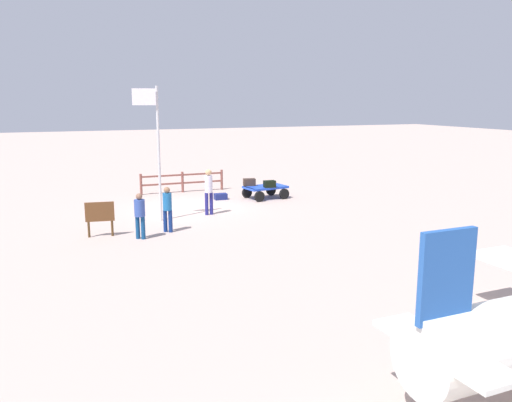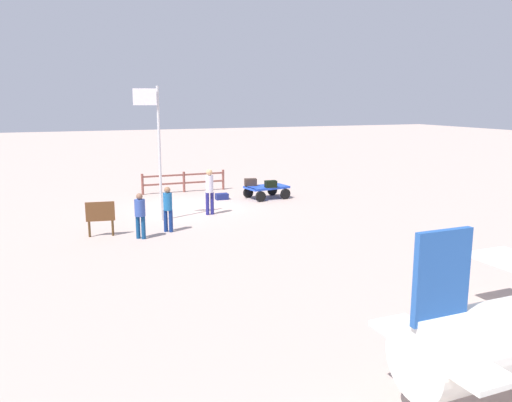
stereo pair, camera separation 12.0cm
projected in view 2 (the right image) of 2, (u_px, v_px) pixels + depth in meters
ground_plane at (191, 209)px, 22.10m from camera, size 120.00×120.00×0.00m
luggage_cart at (266, 189)px, 24.27m from camera, size 2.04×1.52×0.58m
suitcase_olive at (271, 184)px, 23.86m from camera, size 0.54×0.35×0.31m
suitcase_grey at (251, 182)px, 24.33m from camera, size 0.61×0.44×0.33m
suitcase_dark at (222, 196)px, 24.09m from camera, size 0.59×0.40×0.28m
worker_lead at (210, 189)px, 20.74m from camera, size 0.34×0.33×1.83m
worker_trailing at (168, 206)px, 18.04m from camera, size 0.44×0.44×1.59m
worker_supervisor at (140, 212)px, 17.15m from camera, size 0.49×0.49×1.53m
flagpole at (156, 142)px, 19.35m from camera, size 0.93×0.22×5.02m
signboard at (100, 214)px, 17.47m from camera, size 0.94×0.19×1.18m
wooden_fence at (184, 180)px, 25.93m from camera, size 4.21×0.13×1.02m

